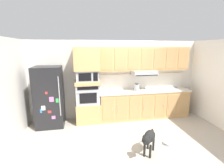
{
  "coord_description": "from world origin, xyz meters",
  "views": [
    {
      "loc": [
        -1.11,
        -4.1,
        2.25
      ],
      "look_at": [
        -0.27,
        0.37,
        1.25
      ],
      "focal_mm": 26.11,
      "sensor_mm": 36.0,
      "label": 1
    }
  ],
  "objects": [
    {
      "name": "electric_kettle",
      "position": [
        0.58,
        0.7,
        1.03
      ],
      "size": [
        0.17,
        0.17,
        0.24
      ],
      "color": "#A8AAAF",
      "rests_on": "countertop_slab"
    },
    {
      "name": "side_panel_right",
      "position": [
        2.8,
        0.0,
        1.25
      ],
      "size": [
        0.12,
        7.1,
        2.5
      ],
      "primitive_type": "cube",
      "color": "white",
      "rests_on": "ground"
    },
    {
      "name": "refrigerator",
      "position": [
        -2.06,
        0.68,
        0.88
      ],
      "size": [
        0.76,
        0.73,
        1.76
      ],
      "color": "black",
      "rests_on": "ground"
    },
    {
      "name": "built_in_oven",
      "position": [
        -0.96,
        0.75,
        0.9
      ],
      "size": [
        0.7,
        0.62,
        0.6
      ],
      "color": "#A8AAAF",
      "rests_on": "oven_base_cabinet"
    },
    {
      "name": "appliance_upper_cabinet",
      "position": [
        -0.96,
        0.75,
        1.96
      ],
      "size": [
        0.74,
        0.62,
        0.68
      ],
      "primitive_type": "cube",
      "color": "tan",
      "rests_on": "microwave"
    },
    {
      "name": "oven_base_cabinet",
      "position": [
        -0.96,
        0.75,
        0.3
      ],
      "size": [
        0.74,
        0.62,
        0.6
      ],
      "primitive_type": "cube",
      "color": "tan",
      "rests_on": "ground"
    },
    {
      "name": "countertop_slab",
      "position": [
        0.88,
        0.75,
        0.9
      ],
      "size": [
        2.98,
        0.64,
        0.04
      ],
      "primitive_type": "cube",
      "color": "silver",
      "rests_on": "lower_cabinet_run"
    },
    {
      "name": "microwave",
      "position": [
        -0.96,
        0.75,
        1.46
      ],
      "size": [
        0.64,
        0.54,
        0.32
      ],
      "color": "#A8AAAF",
      "rests_on": "appliance_mid_shelf"
    },
    {
      "name": "appliance_mid_shelf",
      "position": [
        -0.96,
        0.75,
        1.25
      ],
      "size": [
        0.74,
        0.62,
        0.1
      ],
      "primitive_type": "cube",
      "color": "tan",
      "rests_on": "built_in_oven"
    },
    {
      "name": "dog_food_bowl",
      "position": [
        0.85,
        -0.91,
        0.03
      ],
      "size": [
        0.2,
        0.2,
        0.06
      ],
      "color": "#B2B7BC",
      "rests_on": "ground"
    },
    {
      "name": "ground_plane",
      "position": [
        0.0,
        0.0,
        0.0
      ],
      "size": [
        9.6,
        9.6,
        0.0
      ],
      "primitive_type": "plane",
      "color": "#B2A899"
    },
    {
      "name": "side_panel_left",
      "position": [
        -2.8,
        0.0,
        1.25
      ],
      "size": [
        0.12,
        7.1,
        2.5
      ],
      "primitive_type": "cube",
      "color": "silver",
      "rests_on": "ground"
    },
    {
      "name": "upper_cabinet_with_hood",
      "position": [
        0.88,
        0.87,
        1.9
      ],
      "size": [
        2.94,
        0.48,
        0.88
      ],
      "color": "tan",
      "rests_on": "backsplash_panel"
    },
    {
      "name": "back_kitchen_wall",
      "position": [
        0.0,
        1.11,
        1.25
      ],
      "size": [
        6.2,
        0.12,
        2.5
      ],
      "primitive_type": "cube",
      "color": "silver",
      "rests_on": "ground"
    },
    {
      "name": "lower_cabinet_run",
      "position": [
        0.88,
        0.75,
        0.44
      ],
      "size": [
        2.94,
        0.63,
        0.88
      ],
      "color": "tan",
      "rests_on": "ground"
    },
    {
      "name": "screwdriver",
      "position": [
        2.03,
        0.81,
        0.93
      ],
      "size": [
        0.15,
        0.16,
        0.03
      ],
      "color": "blue",
      "rests_on": "countertop_slab"
    },
    {
      "name": "dog",
      "position": [
        0.23,
        -1.18,
        0.4
      ],
      "size": [
        0.5,
        0.64,
        0.58
      ],
      "rotation": [
        0.0,
        0.0,
        -2.22
      ],
      "color": "black",
      "rests_on": "ground"
    },
    {
      "name": "backsplash_panel",
      "position": [
        0.88,
        1.04,
        1.17
      ],
      "size": [
        2.98,
        0.02,
        0.5
      ],
      "primitive_type": "cube",
      "color": "white",
      "rests_on": "countertop_slab"
    }
  ]
}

